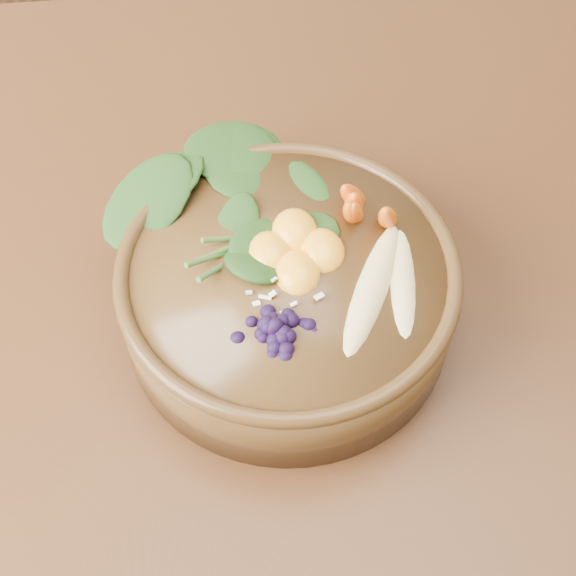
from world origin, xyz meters
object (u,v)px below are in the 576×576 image
object	(u,v)px
kale_heap	(255,188)
mandarin_cluster	(296,240)
stoneware_bowl	(288,294)
banana_halves	(389,275)
carrot_cluster	(372,180)
dining_table	(541,280)
blueberry_pile	(272,313)

from	to	relation	value
kale_heap	mandarin_cluster	xyz separation A→B (m)	(0.03, -0.06, -0.01)
stoneware_bowl	banana_halves	distance (m)	0.10
carrot_cluster	banana_halves	xyz separation A→B (m)	(0.00, -0.08, -0.03)
dining_table	kale_heap	xyz separation A→B (m)	(-0.32, -0.01, 0.20)
kale_heap	mandarin_cluster	bearing A→B (deg)	-62.61
dining_table	mandarin_cluster	size ratio (longest dim) A/B	16.53
dining_table	banana_halves	size ratio (longest dim) A/B	9.94
stoneware_bowl	kale_heap	size ratio (longest dim) A/B	1.53
kale_heap	mandarin_cluster	distance (m)	0.07
kale_heap	banana_halves	world-z (taller)	kale_heap
mandarin_cluster	banana_halves	bearing A→B (deg)	-30.57
stoneware_bowl	dining_table	bearing A→B (deg)	15.40
kale_heap	dining_table	bearing A→B (deg)	1.10
banana_halves	mandarin_cluster	world-z (taller)	mandarin_cluster
carrot_cluster	stoneware_bowl	bearing A→B (deg)	-123.69
dining_table	kale_heap	bearing A→B (deg)	-178.90
kale_heap	banana_halves	distance (m)	0.15
dining_table	carrot_cluster	distance (m)	0.31
stoneware_bowl	banana_halves	xyz separation A→B (m)	(0.08, -0.03, 0.06)
blueberry_pile	carrot_cluster	bearing A→B (deg)	49.62
stoneware_bowl	blueberry_pile	world-z (taller)	blueberry_pile
dining_table	carrot_cluster	xyz separation A→B (m)	(-0.22, -0.02, 0.22)
carrot_cluster	mandarin_cluster	bearing A→B (deg)	-129.81
stoneware_bowl	mandarin_cluster	world-z (taller)	mandarin_cluster
dining_table	banana_halves	bearing A→B (deg)	-152.96
dining_table	banana_halves	xyz separation A→B (m)	(-0.21, -0.11, 0.19)
stoneware_bowl	kale_heap	distance (m)	0.10
stoneware_bowl	carrot_cluster	world-z (taller)	carrot_cluster
banana_halves	blueberry_pile	xyz separation A→B (m)	(-0.10, -0.03, 0.01)
stoneware_bowl	carrot_cluster	size ratio (longest dim) A/B	3.62
dining_table	blueberry_pile	xyz separation A→B (m)	(-0.32, -0.14, 0.20)
stoneware_bowl	carrot_cluster	bearing A→B (deg)	35.48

